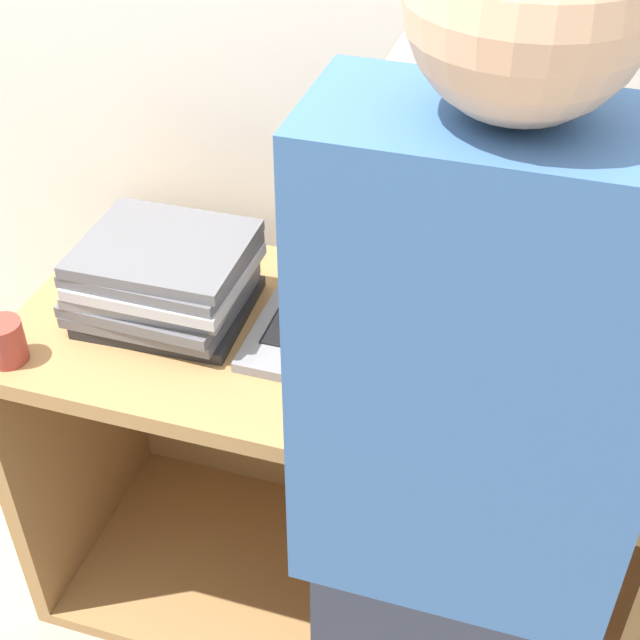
# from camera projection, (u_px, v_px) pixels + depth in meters

# --- Properties ---
(wall_back) EXTENTS (8.00, 0.05, 2.40)m
(wall_back) POSITION_uv_depth(u_px,v_px,m) (394.00, 37.00, 1.67)
(wall_back) COLOR silver
(wall_back) RESTS_ON ground_plane
(cart) EXTENTS (1.24, 0.56, 0.76)m
(cart) POSITION_uv_depth(u_px,v_px,m) (341.00, 458.00, 1.94)
(cart) COLOR #A87A47
(cart) RESTS_ON ground_plane
(laptop_open) EXTENTS (0.30, 0.34, 0.27)m
(laptop_open) POSITION_uv_depth(u_px,v_px,m) (342.00, 304.00, 1.66)
(laptop_open) COLOR gray
(laptop_open) RESTS_ON cart
(laptop_stack_left) EXTENTS (0.33, 0.28, 0.16)m
(laptop_stack_left) POSITION_uv_depth(u_px,v_px,m) (164.00, 279.00, 1.68)
(laptop_stack_left) COLOR #232326
(laptop_stack_left) RESTS_ON cart
(laptop_stack_right) EXTENTS (0.33, 0.28, 0.16)m
(laptop_stack_right) POSITION_uv_depth(u_px,v_px,m) (519.00, 344.00, 1.53)
(laptop_stack_right) COLOR #232326
(laptop_stack_right) RESTS_ON cart
(person) EXTENTS (0.40, 0.53, 1.67)m
(person) POSITION_uv_depth(u_px,v_px,m) (454.00, 535.00, 1.20)
(person) COLOR #2D3342
(person) RESTS_ON ground_plane
(mug) EXTENTS (0.07, 0.07, 0.08)m
(mug) POSITION_uv_depth(u_px,v_px,m) (5.00, 341.00, 1.60)
(mug) COLOR #9E382D
(mug) RESTS_ON cart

